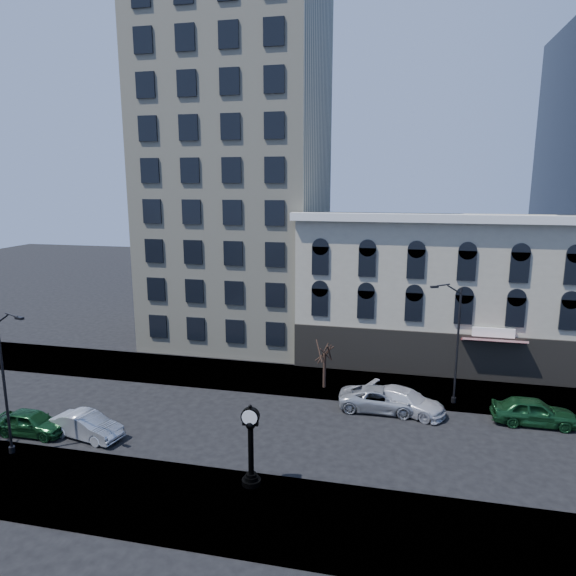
% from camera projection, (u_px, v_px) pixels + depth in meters
% --- Properties ---
extents(ground, '(160.00, 160.00, 0.00)m').
position_uv_depth(ground, '(242.00, 426.00, 31.68)').
color(ground, black).
rests_on(ground, ground).
extents(sidewalk_far, '(160.00, 6.00, 0.12)m').
position_uv_depth(sidewalk_far, '(274.00, 378.00, 39.31)').
color(sidewalk_far, '#9C998E').
rests_on(sidewalk_far, ground).
extents(sidewalk_near, '(160.00, 6.00, 0.12)m').
position_uv_depth(sidewalk_near, '(190.00, 502.00, 24.03)').
color(sidewalk_near, '#9C998E').
rests_on(sidewalk_near, ground).
extents(cream_tower, '(15.90, 15.40, 42.50)m').
position_uv_depth(cream_tower, '(238.00, 132.00, 47.12)').
color(cream_tower, beige).
rests_on(cream_tower, ground).
extents(victorian_row, '(22.60, 11.19, 12.50)m').
position_uv_depth(victorian_row, '(435.00, 289.00, 43.06)').
color(victorian_row, '#B1AA92').
rests_on(victorian_row, ground).
extents(street_clock, '(0.95, 0.95, 4.21)m').
position_uv_depth(street_clock, '(251.00, 449.00, 25.01)').
color(street_clock, black).
rests_on(street_clock, sidewalk_near).
extents(street_lamp_near, '(2.09, 0.77, 8.25)m').
position_uv_depth(street_lamp_near, '(7.00, 347.00, 26.80)').
color(street_lamp_near, black).
rests_on(street_lamp_near, sidewalk_near).
extents(street_lamp_far, '(2.04, 1.08, 8.41)m').
position_uv_depth(street_lamp_far, '(451.00, 312.00, 33.37)').
color(street_lamp_far, black).
rests_on(street_lamp_far, sidewalk_far).
extents(bare_tree_far, '(2.38, 2.38, 4.08)m').
position_uv_depth(bare_tree_far, '(325.00, 347.00, 36.78)').
color(bare_tree_far, '#312118').
rests_on(bare_tree_far, sidewalk_far).
extents(car_near_a, '(4.41, 1.80, 1.50)m').
position_uv_depth(car_near_a, '(31.00, 422.00, 30.53)').
color(car_near_a, '#143F1E').
rests_on(car_near_a, ground).
extents(car_near_b, '(4.69, 2.42, 1.47)m').
position_uv_depth(car_near_b, '(87.00, 426.00, 30.13)').
color(car_near_b, '#A5A8AD').
rests_on(car_near_b, ground).
extents(car_far_a, '(5.36, 2.48, 1.49)m').
position_uv_depth(car_far_a, '(380.00, 399.00, 33.78)').
color(car_far_a, '#A5A8AD').
rests_on(car_far_a, ground).
extents(car_far_b, '(5.66, 3.93, 1.52)m').
position_uv_depth(car_far_b, '(405.00, 401.00, 33.50)').
color(car_far_b, silver).
rests_on(car_far_b, ground).
extents(car_far_c, '(4.97, 2.02, 1.69)m').
position_uv_depth(car_far_c, '(534.00, 411.00, 31.78)').
color(car_far_c, '#143F1E').
rests_on(car_far_c, ground).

